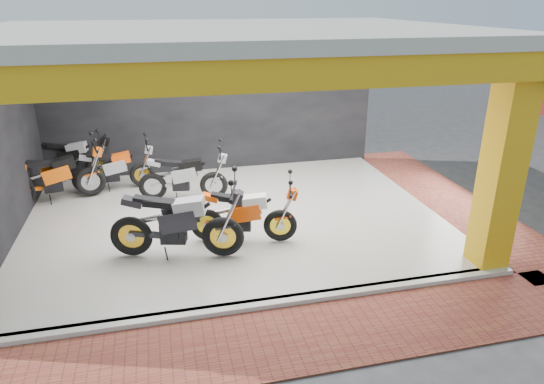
{
  "coord_description": "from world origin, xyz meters",
  "views": [
    {
      "loc": [
        -1.32,
        -6.75,
        4.13
      ],
      "look_at": [
        0.57,
        1.13,
        0.9
      ],
      "focal_mm": 32.0,
      "sensor_mm": 36.0,
      "label": 1
    }
  ],
  "objects": [
    {
      "name": "paver_front",
      "position": [
        0.0,
        -1.8,
        0.01
      ],
      "size": [
        9.0,
        1.4,
        0.03
      ],
      "primitive_type": "cube",
      "color": "brown",
      "rests_on": "ground"
    },
    {
      "name": "moto_row_d",
      "position": [
        -2.86,
        3.76,
        0.76
      ],
      "size": [
        2.27,
        1.26,
        1.31
      ],
      "primitive_type": null,
      "rotation": [
        0.0,
        0.0,
        0.23
      ],
      "color": "#FD5F0A",
      "rests_on": "showroom_floor"
    },
    {
      "name": "ground",
      "position": [
        0.0,
        0.0,
        0.0
      ],
      "size": [
        80.0,
        80.0,
        0.0
      ],
      "primitive_type": "plane",
      "color": "#2D2D30",
      "rests_on": "ground"
    },
    {
      "name": "moto_row_e",
      "position": [
        -2.77,
        4.82,
        0.73
      ],
      "size": [
        2.18,
        1.18,
        1.26
      ],
      "primitive_type": null,
      "rotation": [
        0.0,
        0.0,
        -0.21
      ],
      "color": "black",
      "rests_on": "showroom_floor"
    },
    {
      "name": "moto_row_a",
      "position": [
        -0.44,
        0.41,
        0.82
      ],
      "size": [
        2.49,
        1.42,
        1.44
      ],
      "primitive_type": null,
      "rotation": [
        0.0,
        0.0,
        -0.25
      ],
      "color": "black",
      "rests_on": "showroom_floor"
    },
    {
      "name": "moto_hero",
      "position": [
        0.62,
        0.72,
        0.71
      ],
      "size": [
        2.11,
        1.22,
        1.22
      ],
      "primitive_type": null,
      "rotation": [
        0.0,
        0.0,
        -0.25
      ],
      "color": "#FF4E0A",
      "rests_on": "showroom_floor"
    },
    {
      "name": "floor_kerb",
      "position": [
        0.0,
        -1.02,
        0.05
      ],
      "size": [
        8.0,
        0.2,
        0.1
      ],
      "primitive_type": "cube",
      "color": "white",
      "rests_on": "ground"
    },
    {
      "name": "paver_right",
      "position": [
        4.8,
        2.0,
        0.01
      ],
      "size": [
        1.4,
        7.0,
        0.03
      ],
      "primitive_type": "cube",
      "color": "brown",
      "rests_on": "ground"
    },
    {
      "name": "back_wall",
      "position": [
        0.0,
        5.1,
        1.75
      ],
      "size": [
        8.2,
        0.2,
        3.5
      ],
      "primitive_type": "cube",
      "color": "black",
      "rests_on": "ground"
    },
    {
      "name": "showroom_ceiling",
      "position": [
        0.0,
        2.0,
        3.6
      ],
      "size": [
        8.4,
        6.4,
        0.2
      ],
      "primitive_type": "cube",
      "color": "beige",
      "rests_on": "corner_column"
    },
    {
      "name": "header_beam_front",
      "position": [
        0.0,
        -1.0,
        3.3
      ],
      "size": [
        8.4,
        0.3,
        0.4
      ],
      "primitive_type": "cube",
      "color": "gold",
      "rests_on": "corner_column"
    },
    {
      "name": "moto_row_c",
      "position": [
        -1.77,
        4.09,
        0.68
      ],
      "size": [
        1.94,
        0.83,
        1.16
      ],
      "primitive_type": null,
      "rotation": [
        0.0,
        0.0,
        0.07
      ],
      "color": "#999BA0",
      "rests_on": "showroom_floor"
    },
    {
      "name": "corner_column",
      "position": [
        3.75,
        -0.75,
        1.75
      ],
      "size": [
        0.5,
        0.5,
        3.5
      ],
      "primitive_type": "cube",
      "color": "gold",
      "rests_on": "ground"
    },
    {
      "name": "moto_row_b",
      "position": [
        -0.27,
        2.99,
        0.71
      ],
      "size": [
        2.1,
        1.07,
        1.22
      ],
      "primitive_type": null,
      "rotation": [
        0.0,
        0.0,
        -0.17
      ],
      "color": "#9FA3A7",
      "rests_on": "showroom_floor"
    },
    {
      "name": "showroom_floor",
      "position": [
        0.0,
        2.0,
        0.05
      ],
      "size": [
        8.0,
        6.0,
        0.1
      ],
      "primitive_type": "cube",
      "color": "white",
      "rests_on": "ground"
    },
    {
      "name": "header_beam_right",
      "position": [
        4.0,
        2.0,
        3.3
      ],
      "size": [
        0.3,
        6.4,
        0.4
      ],
      "primitive_type": "cube",
      "color": "gold",
      "rests_on": "corner_column"
    }
  ]
}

